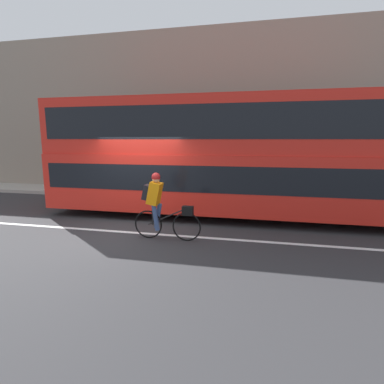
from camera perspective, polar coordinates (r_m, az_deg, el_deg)
ground_plane at (r=8.30m, az=-12.16°, el=-7.31°), size 80.00×80.00×0.00m
road_center_line at (r=8.22m, az=-12.42°, el=-7.46°), size 50.00×0.14×0.01m
sidewalk_curb at (r=12.98m, az=-2.82°, el=-0.46°), size 60.00×1.81×0.14m
building_facade at (r=13.82m, az=-1.77°, el=14.66°), size 60.00×0.30×7.10m
bus at (r=9.46m, az=5.94°, el=7.47°), size 11.00×2.59×3.66m
cyclist_on_bike at (r=7.32m, az=-6.13°, el=-2.29°), size 1.69×0.32×1.65m
trash_bin at (r=12.39m, az=8.65°, el=1.31°), size 0.55×0.55×0.87m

